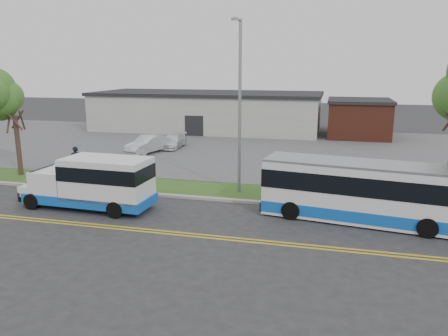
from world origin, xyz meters
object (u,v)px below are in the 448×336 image
(streetlight_near, at_px, (240,102))
(shuttle_bus, at_px, (95,181))
(pedestrian, at_px, (76,161))
(parked_car_b, at_px, (173,141))
(transit_bus, at_px, (372,193))
(parked_car_a, at_px, (148,144))
(tree_west, at_px, (13,99))

(streetlight_near, relative_size, shuttle_bus, 1.34)
(pedestrian, relative_size, parked_car_b, 0.48)
(shuttle_bus, relative_size, parked_car_b, 1.74)
(shuttle_bus, bearing_deg, transit_bus, 7.68)
(transit_bus, distance_m, parked_car_a, 21.13)
(shuttle_bus, bearing_deg, tree_west, 151.98)
(shuttle_bus, height_order, parked_car_a, shuttle_bus)
(streetlight_near, height_order, parked_car_a, streetlight_near)
(parked_car_a, distance_m, parked_car_b, 3.01)
(shuttle_bus, bearing_deg, parked_car_a, 105.55)
(parked_car_a, height_order, parked_car_b, parked_car_a)
(streetlight_near, height_order, parked_car_b, streetlight_near)
(streetlight_near, height_order, shuttle_bus, streetlight_near)
(streetlight_near, relative_size, parked_car_b, 2.34)
(pedestrian, bearing_deg, shuttle_bus, 91.72)
(streetlight_near, distance_m, pedestrian, 12.04)
(shuttle_bus, height_order, transit_bus, transit_bus)
(parked_car_a, xyz_separation_m, parked_car_b, (1.19, 2.76, -0.13))
(transit_bus, height_order, pedestrian, transit_bus)
(transit_bus, height_order, parked_car_b, transit_bus)
(pedestrian, bearing_deg, tree_west, -28.39)
(pedestrian, bearing_deg, parked_car_a, -137.61)
(transit_bus, height_order, parked_car_a, transit_bus)
(tree_west, xyz_separation_m, shuttle_bus, (8.49, -4.90, -3.69))
(parked_car_b, bearing_deg, tree_west, -120.89)
(streetlight_near, relative_size, parked_car_a, 2.18)
(pedestrian, height_order, parked_car_a, pedestrian)
(parked_car_a, bearing_deg, shuttle_bus, -59.54)
(tree_west, bearing_deg, transit_bus, -9.18)
(transit_bus, bearing_deg, shuttle_bus, -165.79)
(transit_bus, distance_m, pedestrian, 18.73)
(tree_west, bearing_deg, parked_car_b, 62.07)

